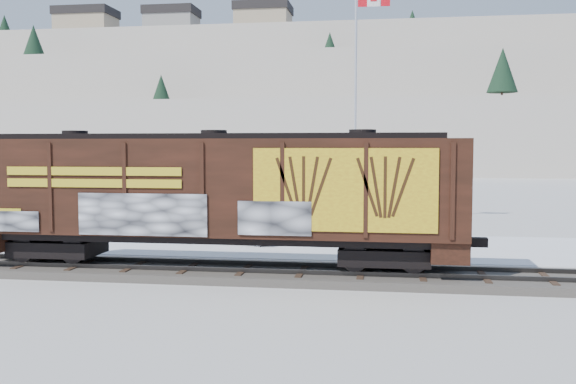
% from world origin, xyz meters
% --- Properties ---
extents(ground, '(500.00, 500.00, 0.00)m').
position_xyz_m(ground, '(0.00, 0.00, 0.00)').
color(ground, white).
rests_on(ground, ground).
extents(rail_track, '(50.00, 3.40, 0.43)m').
position_xyz_m(rail_track, '(0.00, 0.00, 0.15)').
color(rail_track, '#59544C').
rests_on(rail_track, ground).
extents(parking_strip, '(40.00, 8.00, 0.03)m').
position_xyz_m(parking_strip, '(0.00, 7.50, 0.01)').
color(parking_strip, white).
rests_on(parking_strip, ground).
extents(hillside, '(360.00, 110.00, 93.00)m').
position_xyz_m(hillside, '(-0.05, 139.79, 14.37)').
color(hillside, white).
rests_on(hillside, ground).
extents(hopper_railcar, '(17.06, 3.06, 4.55)m').
position_xyz_m(hopper_railcar, '(-3.11, -0.01, 2.96)').
color(hopper_railcar, black).
rests_on(hopper_railcar, rail_track).
extents(flagpole, '(2.30, 0.90, 13.42)m').
position_xyz_m(flagpole, '(1.21, 14.49, 5.11)').
color(flagpole, silver).
rests_on(flagpole, ground).
extents(car_silver, '(4.96, 2.60, 1.61)m').
position_xyz_m(car_silver, '(-4.28, 7.49, 0.84)').
color(car_silver, silver).
rests_on(car_silver, parking_strip).
extents(car_white, '(4.20, 1.79, 1.35)m').
position_xyz_m(car_white, '(-1.62, 8.11, 0.70)').
color(car_white, silver).
rests_on(car_white, parking_strip).
extents(car_dark, '(4.55, 2.97, 1.23)m').
position_xyz_m(car_dark, '(1.33, 8.28, 0.64)').
color(car_dark, black).
rests_on(car_dark, parking_strip).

